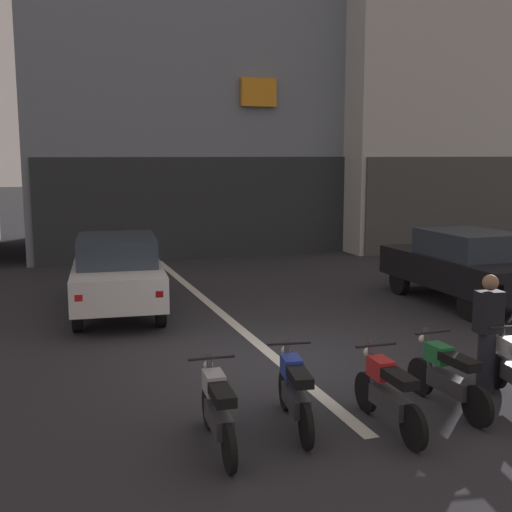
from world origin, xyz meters
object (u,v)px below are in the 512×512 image
motorcycle_silver_row_leftmost (218,409)px  motorcycle_green_row_right_mid (447,376)px  car_black_parked_kerbside (464,264)px  motorcycle_red_row_centre (388,393)px  person_by_motorcycles (488,333)px  car_white_crossing_near (117,272)px  motorcycle_blue_row_left_mid (295,391)px

motorcycle_silver_row_leftmost → motorcycle_green_row_right_mid: same height
car_black_parked_kerbside → motorcycle_red_row_centre: 7.25m
car_black_parked_kerbside → motorcycle_silver_row_leftmost: size_ratio=2.46×
car_black_parked_kerbside → motorcycle_red_row_centre: bearing=-133.7°
motorcycle_silver_row_leftmost → person_by_motorcycles: (4.01, 0.44, 0.40)m
motorcycle_silver_row_leftmost → person_by_motorcycles: bearing=6.3°
car_white_crossing_near → motorcycle_blue_row_left_mid: car_white_crossing_near is taller
car_black_parked_kerbside → motorcycle_silver_row_leftmost: bearing=-144.6°
motorcycle_green_row_right_mid → person_by_motorcycles: (0.89, 0.36, 0.40)m
car_white_crossing_near → motorcycle_green_row_right_mid: (3.36, -6.61, -0.43)m
motorcycle_blue_row_left_mid → person_by_motorcycles: (2.97, 0.20, 0.40)m
motorcycle_blue_row_left_mid → motorcycle_red_row_centre: bearing=-22.5°
motorcycle_blue_row_left_mid → motorcycle_red_row_centre: (1.04, -0.43, 0.00)m
car_black_parked_kerbside → motorcycle_silver_row_leftmost: car_black_parked_kerbside is taller
motorcycle_blue_row_left_mid → motorcycle_red_row_centre: size_ratio=0.99×
motorcycle_red_row_centre → person_by_motorcycles: person_by_motorcycles is taller
car_white_crossing_near → car_black_parked_kerbside: size_ratio=1.04×
motorcycle_green_row_right_mid → person_by_motorcycles: bearing=21.7°
car_white_crossing_near → motorcycle_red_row_centre: size_ratio=2.55×
motorcycle_silver_row_leftmost → motorcycle_red_row_centre: bearing=-5.2°
motorcycle_silver_row_leftmost → motorcycle_red_row_centre: same height
motorcycle_silver_row_leftmost → person_by_motorcycles: size_ratio=1.00×
car_black_parked_kerbside → car_white_crossing_near: bearing=167.3°
motorcycle_red_row_centre → car_black_parked_kerbside: bearing=46.3°
car_black_parked_kerbside → motorcycle_blue_row_left_mid: (-6.04, -4.80, -0.43)m
car_white_crossing_near → person_by_motorcycles: bearing=-55.8°
motorcycle_silver_row_leftmost → motorcycle_red_row_centre: size_ratio=1.00×
motorcycle_green_row_right_mid → car_black_parked_kerbside: bearing=51.3°
motorcycle_green_row_right_mid → motorcycle_blue_row_left_mid: bearing=175.7°
motorcycle_red_row_centre → motorcycle_silver_row_leftmost: bearing=174.8°
car_black_parked_kerbside → person_by_motorcycles: person_by_motorcycles is taller
car_black_parked_kerbside → person_by_motorcycles: size_ratio=2.46×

